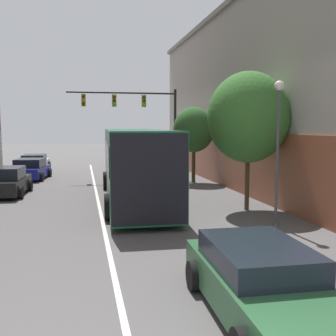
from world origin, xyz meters
The scene contains 11 objects.
lane_center_line centered at (0.00, 13.81, 0.00)m, with size 0.14×39.62×0.01m.
building_right_storefront centered at (12.28, 19.19, 5.38)m, with size 10.01×29.39×10.52m.
bus centered at (1.72, 15.33, 1.89)m, with size 3.31×11.94×3.36m.
hatchback_foreground centered at (2.50, 3.48, 0.64)m, with size 2.21×4.65×1.33m.
parked_car_left_near centered at (-4.07, 24.48, 0.65)m, with size 2.48×4.04×1.38m.
parked_car_left_mid centered at (-4.43, 18.19, 0.69)m, with size 2.08×3.93×1.46m.
parked_car_left_far centered at (-4.42, 29.74, 0.63)m, with size 2.17×4.46×1.30m.
traffic_signal_gantry centered at (3.16, 23.60, 4.49)m, with size 7.35×0.36×6.04m.
street_lamp centered at (5.95, 9.53, 3.07)m, with size 0.34×0.34×5.07m.
street_tree_near centered at (6.07, 12.30, 3.88)m, with size 3.42×3.08×5.76m.
street_tree_far centered at (6.13, 20.69, 3.30)m, with size 2.57×2.31×4.73m.
Camera 1 is at (-0.66, -2.95, 3.51)m, focal length 42.00 mm.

